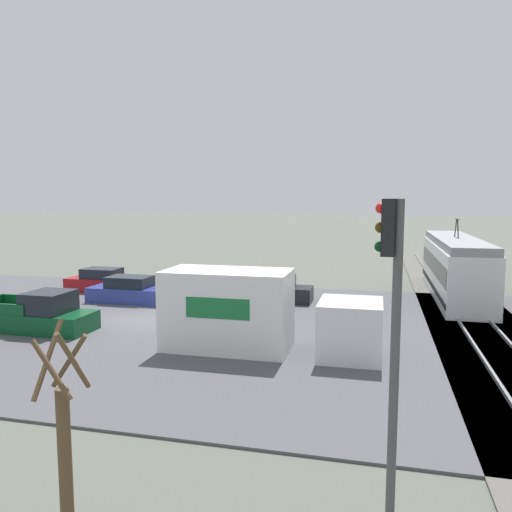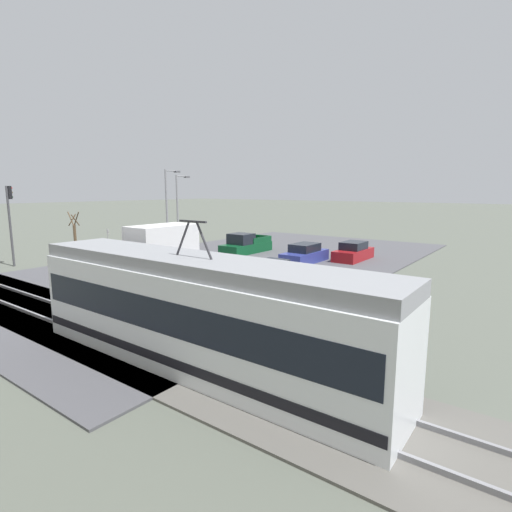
# 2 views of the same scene
# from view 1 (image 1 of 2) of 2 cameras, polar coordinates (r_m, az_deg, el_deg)

# --- Properties ---
(ground_plane) EXTENTS (320.00, 320.00, 0.00)m
(ground_plane) POSITION_cam_1_polar(r_m,az_deg,el_deg) (24.91, -13.16, -7.35)
(ground_plane) COLOR #565B51
(road_surface) EXTENTS (21.40, 39.38, 0.08)m
(road_surface) POSITION_cam_1_polar(r_m,az_deg,el_deg) (24.90, -13.16, -7.26)
(road_surface) COLOR #4C4C51
(road_surface) RESTS_ON ground
(rail_bed) EXTENTS (67.97, 4.40, 0.22)m
(rail_bed) POSITION_cam_1_polar(r_m,az_deg,el_deg) (22.75, 25.12, -9.02)
(rail_bed) COLOR #5B5954
(rail_bed) RESTS_ON ground
(light_rail_tram) EXTENTS (13.32, 2.56, 4.66)m
(light_rail_tram) POSITION_cam_1_polar(r_m,az_deg,el_deg) (32.28, 21.78, -1.25)
(light_rail_tram) COLOR white
(light_rail_tram) RESTS_ON ground
(box_truck) EXTENTS (2.57, 8.31, 3.09)m
(box_truck) POSITION_cam_1_polar(r_m,az_deg,el_deg) (19.32, 0.02, -6.64)
(box_truck) COLOR silver
(box_truck) RESTS_ON ground
(pickup_truck) EXTENTS (2.06, 5.26, 1.78)m
(pickup_truck) POSITION_cam_1_polar(r_m,az_deg,el_deg) (24.37, -23.70, -6.24)
(pickup_truck) COLOR #0C4723
(pickup_truck) RESTS_ON ground
(sedan_car_0) EXTENTS (1.71, 4.24, 1.50)m
(sedan_car_0) POSITION_cam_1_polar(r_m,az_deg,el_deg) (28.61, 2.18, -3.95)
(sedan_car_0) COLOR black
(sedan_car_0) RESTS_ON ground
(sedan_car_1) EXTENTS (1.88, 4.62, 1.46)m
(sedan_car_1) POSITION_cam_1_polar(r_m,az_deg,el_deg) (29.29, -14.22, -3.93)
(sedan_car_1) COLOR navy
(sedan_car_1) RESTS_ON ground
(sedan_car_2) EXTENTS (1.84, 4.38, 1.46)m
(sedan_car_2) POSITION_cam_1_polar(r_m,az_deg,el_deg) (33.13, -17.18, -2.82)
(sedan_car_2) COLOR maroon
(sedan_car_2) RESTS_ON ground
(traffic_light_pole) EXTENTS (0.28, 0.47, 5.92)m
(traffic_light_pole) POSITION_cam_1_polar(r_m,az_deg,el_deg) (8.78, 15.24, -7.70)
(traffic_light_pole) COLOR #47474C
(traffic_light_pole) RESTS_ON ground
(street_tree) EXTENTS (0.91, 0.76, 3.78)m
(street_tree) POSITION_cam_1_polar(r_m,az_deg,el_deg) (9.91, -21.08, -18.99)
(street_tree) COLOR brown
(street_tree) RESTS_ON ground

